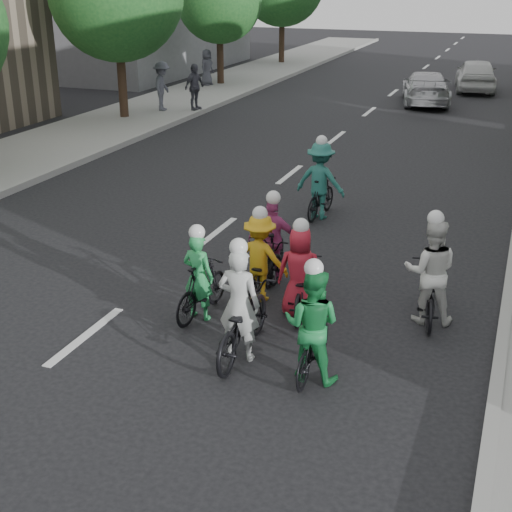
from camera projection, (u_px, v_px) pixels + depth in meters
The scene contains 16 objects.
ground at pixel (86, 336), 11.05m from camera, with size 120.00×120.00×0.00m, color black.
sidewalk_left at pixel (48, 148), 22.33m from camera, with size 4.00×80.00×0.15m, color gray.
curb_left at pixel (101, 153), 21.68m from camera, with size 0.18×80.00×0.18m, color #999993.
cyclist_0 at pixel (241, 318), 10.29m from camera, with size 0.73×1.97×1.86m.
cyclist_1 at pixel (313, 333), 9.72m from camera, with size 0.79×1.50×1.78m.
cyclist_2 at pixel (261, 265), 12.09m from camera, with size 1.01×1.74×1.68m.
cyclist_3 at pixel (274, 247), 12.86m from camera, with size 0.95×1.65×1.70m.
cyclist_4 at pixel (301, 281), 11.59m from camera, with size 0.86×1.70×1.67m.
cyclist_5 at pixel (200, 284), 11.49m from camera, with size 0.59×1.58×1.61m.
cyclist_6 at pixel (430, 281), 11.33m from camera, with size 0.94×1.75×1.88m.
cyclist_7 at pixel (320, 186), 16.04m from camera, with size 1.19×1.59×1.91m.
follow_car_lead at pixel (426, 88), 29.80m from camera, with size 1.87×4.61×1.34m, color #B7B8BC.
follow_car_trail at pixel (476, 75), 32.98m from camera, with size 1.74×4.33×1.48m, color silver.
spectator_0 at pixel (162, 86), 27.52m from camera, with size 1.20×0.69×1.86m, color #555763.
spectator_1 at pixel (194, 87), 27.60m from camera, with size 1.04×0.43×1.77m, color #51505D.
spectator_2 at pixel (207, 67), 33.61m from camera, with size 0.80×0.52×1.64m, color #494955.
Camera 1 is at (5.97, -8.18, 5.29)m, focal length 50.00 mm.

